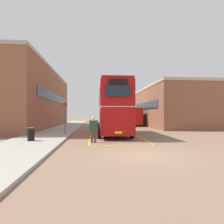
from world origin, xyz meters
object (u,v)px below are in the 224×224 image
object	(u,v)px
single_deck_bus	(129,116)
bus_stop_sign	(65,115)
double_decker_bus	(113,108)
pedestrian_boarding	(93,127)
litter_bin	(31,134)

from	to	relation	value
single_deck_bus	bus_stop_sign	xyz separation A→B (m)	(-8.51, -16.44, 0.22)
double_decker_bus	single_deck_bus	bearing A→B (deg)	75.56
pedestrian_boarding	bus_stop_sign	bearing A→B (deg)	118.22
bus_stop_sign	single_deck_bus	bearing A→B (deg)	62.62
bus_stop_sign	double_decker_bus	bearing A→B (deg)	7.14
litter_bin	bus_stop_sign	bearing A→B (deg)	71.09
double_decker_bus	pedestrian_boarding	world-z (taller)	double_decker_bus
pedestrian_boarding	bus_stop_sign	world-z (taller)	bus_stop_sign
pedestrian_boarding	litter_bin	xyz separation A→B (m)	(-4.21, 0.24, -0.45)
pedestrian_boarding	litter_bin	size ratio (longest dim) A/B	1.98
double_decker_bus	bus_stop_sign	bearing A→B (deg)	-172.86
bus_stop_sign	litter_bin	bearing A→B (deg)	-108.91
single_deck_bus	pedestrian_boarding	distance (m)	22.13
double_decker_bus	pedestrian_boarding	size ratio (longest dim) A/B	5.56
litter_bin	bus_stop_sign	world-z (taller)	bus_stop_sign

